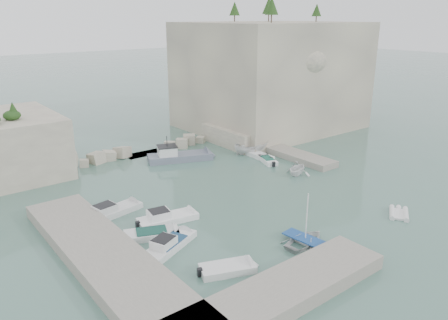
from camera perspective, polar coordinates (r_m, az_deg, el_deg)
ground at (r=44.38m, az=4.80°, el=-5.61°), size 400.00×400.00×0.00m
cliff_east at (r=73.71m, az=6.07°, el=10.87°), size 26.00×22.00×17.00m
cliff_terrace at (r=64.85m, az=2.53°, el=3.39°), size 8.00×10.00×2.50m
quay_west at (r=35.16m, az=-15.32°, el=-12.08°), size 5.00×24.00×1.10m
quay_south at (r=30.19m, az=6.99°, el=-17.06°), size 18.00×4.00×1.10m
ledge_east at (r=59.83m, az=7.86°, el=1.10°), size 3.00×16.00×0.80m
breakwater at (r=60.62m, az=-10.11°, el=1.51°), size 28.00×3.00×1.40m
motorboat_a at (r=43.11m, az=-14.26°, el=-6.90°), size 6.52×3.00×1.40m
motorboat_b at (r=40.80m, az=-7.34°, el=-7.95°), size 6.26×2.95×1.40m
motorboat_c at (r=38.35m, az=-9.42°, el=-9.87°), size 5.40×3.69×0.70m
motorboat_d at (r=36.47m, az=-7.05°, el=-11.33°), size 6.22×4.07×1.40m
motorboat_e at (r=33.25m, az=0.46°, el=-14.37°), size 4.83×3.31×0.70m
rowboat at (r=37.41m, az=10.54°, el=-10.70°), size 4.56×3.50×0.88m
inflatable_dinghy at (r=44.83m, az=21.85°, el=-6.70°), size 3.49×3.00×0.44m
tender_east_a at (r=52.65m, az=9.52°, el=-1.87°), size 4.36×4.06×1.88m
tender_east_b at (r=56.49m, az=5.70°, el=-0.29°), size 2.66×4.23×0.70m
tender_east_c at (r=58.30m, az=4.58°, el=0.34°), size 1.77×5.02×0.70m
tender_east_d at (r=59.70m, az=3.57°, el=0.80°), size 5.17×3.45×1.87m
work_boat at (r=57.34m, az=-5.73°, el=-0.01°), size 9.47×5.82×2.20m
rowboat_mast at (r=36.26m, az=10.77°, el=-7.19°), size 0.10×0.10×4.20m
vegetation at (r=70.67m, az=2.32°, el=18.30°), size 53.48×13.88×13.40m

